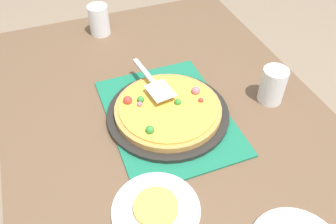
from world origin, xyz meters
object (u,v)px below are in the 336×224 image
object	(u,v)px
plate_near_left	(156,210)
cup_near	(99,20)
cup_far	(273,85)
served_slice_left	(156,207)
pizza_server	(153,82)
pizza_pan	(168,114)
pizza	(168,109)

from	to	relation	value
plate_near_left	cup_near	world-z (taller)	cup_near
cup_far	cup_near	bearing A→B (deg)	-144.44
served_slice_left	pizza_server	size ratio (longest dim) A/B	0.47
plate_near_left	cup_near	xyz separation A→B (m)	(-0.85, 0.06, 0.06)
plate_near_left	pizza_server	world-z (taller)	pizza_server
pizza_server	plate_near_left	bearing A→B (deg)	-18.46
pizza_pan	plate_near_left	xyz separation A→B (m)	(0.30, -0.15, -0.01)
cup_near	pizza_server	world-z (taller)	cup_near
cup_near	served_slice_left	bearing A→B (deg)	-4.02
cup_near	cup_far	world-z (taller)	same
served_slice_left	plate_near_left	bearing A→B (deg)	0.00
served_slice_left	pizza	bearing A→B (deg)	154.14
cup_far	pizza_server	bearing A→B (deg)	-111.63
pizza	cup_far	distance (m)	0.35
pizza	served_slice_left	distance (m)	0.33
cup_near	plate_near_left	bearing A→B (deg)	-4.02
pizza_pan	cup_near	bearing A→B (deg)	-171.21
pizza_pan	plate_near_left	bearing A→B (deg)	-26.01
pizza_pan	cup_far	distance (m)	0.35
pizza	pizza_pan	bearing A→B (deg)	58.68
cup_far	pizza_server	world-z (taller)	cup_far
pizza_pan	pizza_server	world-z (taller)	pizza_server
pizza_pan	plate_near_left	size ratio (longest dim) A/B	1.73
plate_near_left	served_slice_left	bearing A→B (deg)	0.00
cup_near	pizza_pan	bearing A→B (deg)	8.79
served_slice_left	pizza_server	world-z (taller)	pizza_server
served_slice_left	pizza_server	xyz separation A→B (m)	(-0.39, 0.13, 0.05)
pizza	served_slice_left	world-z (taller)	pizza
pizza	pizza_server	xyz separation A→B (m)	(-0.10, -0.01, 0.04)
plate_near_left	cup_near	size ratio (longest dim) A/B	1.83
plate_near_left	served_slice_left	xyz separation A→B (m)	(0.00, 0.00, 0.01)
served_slice_left	cup_near	size ratio (longest dim) A/B	0.92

